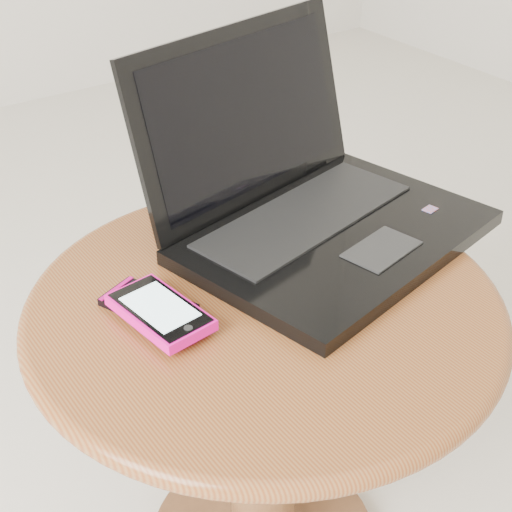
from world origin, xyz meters
TOP-DOWN VIEW (x-y plane):
  - table at (0.11, 0.07)m, footprint 0.58×0.58m
  - laptop at (0.25, 0.16)m, footprint 0.45×0.41m
  - phone_black at (-0.01, 0.13)m, footprint 0.09×0.12m
  - phone_pink at (-0.02, 0.10)m, footprint 0.08×0.13m

SIDE VIEW (x-z plane):
  - table at x=0.11m, z-range 0.13..0.59m
  - phone_black at x=-0.01m, z-range 0.46..0.47m
  - phone_pink at x=-0.02m, z-range 0.47..0.48m
  - laptop at x=0.25m, z-range 0.38..0.63m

